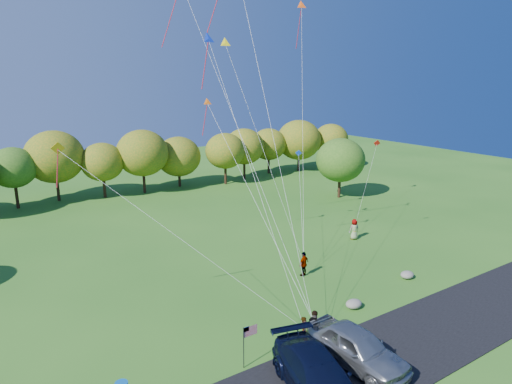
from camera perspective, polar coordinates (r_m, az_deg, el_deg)
ground at (r=28.01m, az=5.43°, el=-17.54°), size 140.00×140.00×0.00m
asphalt_lane at (r=25.55m, az=11.46°, el=-21.18°), size 44.00×6.00×0.06m
treeline at (r=57.99m, az=-16.44°, el=3.74°), size 75.80×27.92×8.34m
minivan_navy at (r=23.28m, az=7.77°, el=-21.95°), size 4.25×7.13×1.93m
minivan_silver at (r=25.59m, az=12.53°, el=-18.42°), size 2.72×5.98×1.99m
flyer_a at (r=26.88m, az=6.06°, el=-16.90°), size 0.75×0.67×1.72m
flyer_b at (r=27.29m, az=7.40°, el=-16.27°), size 1.03×0.88×1.85m
flyer_c at (r=27.30m, az=7.19°, el=-16.64°), size 1.09×0.79×1.52m
flyer_d at (r=35.11m, az=6.00°, el=-8.92°), size 1.21×0.79×1.92m
flyer_e at (r=43.39m, az=12.18°, el=-4.57°), size 1.08×0.86×1.94m
flag_assembly at (r=24.62m, az=-1.05°, el=-17.62°), size 0.86×0.56×2.33m
boulder_near at (r=31.35m, az=12.13°, el=-13.52°), size 1.16×0.91×0.58m
boulder_far at (r=36.57m, az=18.37°, el=-9.80°), size 1.08×0.90×0.56m
kites_aloft at (r=35.13m, az=-2.93°, el=21.36°), size 26.19×9.26×15.95m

